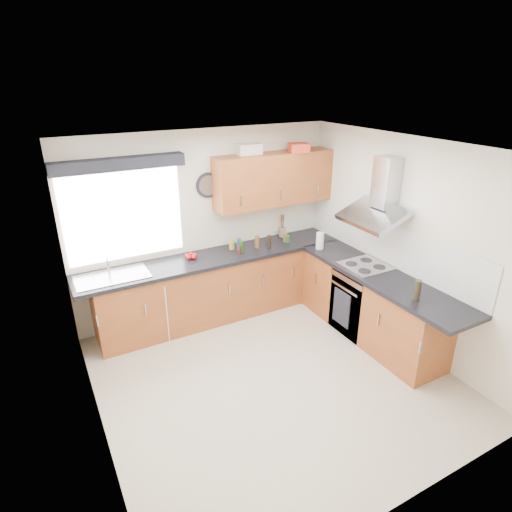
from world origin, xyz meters
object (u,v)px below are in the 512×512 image
upper_cabinets (274,179)px  extractor_hood (379,198)px  washing_machine (144,308)px  oven (361,301)px

upper_cabinets → extractor_hood: bearing=-63.9°
extractor_hood → washing_machine: extractor_hood is taller
washing_machine → oven: bearing=-15.0°
extractor_hood → upper_cabinets: 1.48m
oven → washing_machine: oven is taller
oven → washing_machine: (-2.50, 1.22, -0.04)m
extractor_hood → washing_machine: bearing=154.9°
extractor_hood → washing_machine: 3.19m
upper_cabinets → washing_machine: upper_cabinets is taller
oven → extractor_hood: (0.10, -0.00, 1.34)m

